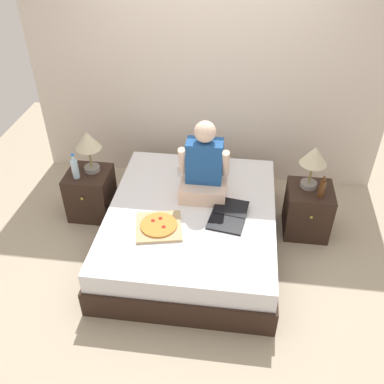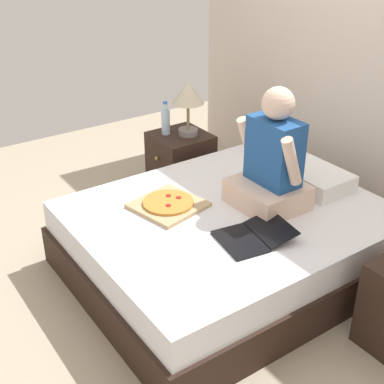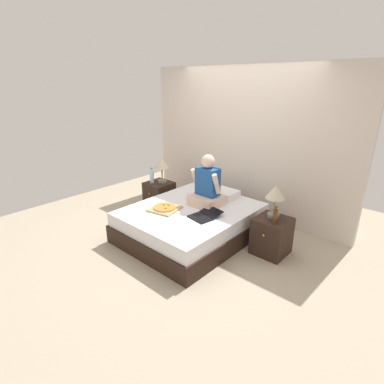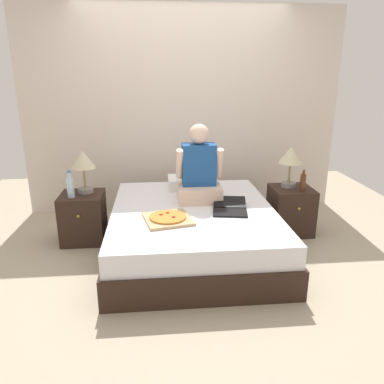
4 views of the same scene
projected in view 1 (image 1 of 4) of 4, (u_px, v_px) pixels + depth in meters
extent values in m
plane|color=tan|center=(192.00, 245.00, 4.29)|extent=(5.91, 5.91, 0.00)
cube|color=beige|center=(207.00, 75.00, 4.59)|extent=(3.91, 0.12, 2.50)
cube|color=black|center=(192.00, 235.00, 4.21)|extent=(1.61, 1.94, 0.27)
cube|color=white|center=(192.00, 217.00, 4.07)|extent=(1.56, 1.88, 0.20)
cube|color=black|center=(91.00, 193.00, 4.56)|extent=(0.44, 0.44, 0.52)
sphere|color=gold|center=(82.00, 199.00, 4.31)|extent=(0.03, 0.03, 0.03)
cylinder|color=gray|center=(92.00, 168.00, 4.42)|extent=(0.16, 0.16, 0.05)
cylinder|color=olive|center=(90.00, 157.00, 4.34)|extent=(0.02, 0.02, 0.22)
cone|color=beige|center=(87.00, 140.00, 4.22)|extent=(0.26, 0.26, 0.18)
cylinder|color=silver|center=(75.00, 169.00, 4.28)|extent=(0.07, 0.07, 0.20)
cylinder|color=silver|center=(73.00, 158.00, 4.20)|extent=(0.03, 0.03, 0.06)
cylinder|color=blue|center=(72.00, 155.00, 4.18)|extent=(0.04, 0.04, 0.02)
cube|color=black|center=(307.00, 210.00, 4.33)|extent=(0.44, 0.44, 0.52)
sphere|color=gold|center=(311.00, 217.00, 4.08)|extent=(0.03, 0.03, 0.03)
cylinder|color=gray|center=(309.00, 184.00, 4.20)|extent=(0.16, 0.16, 0.05)
cylinder|color=olive|center=(311.00, 173.00, 4.12)|extent=(0.02, 0.02, 0.22)
cone|color=beige|center=(314.00, 155.00, 4.00)|extent=(0.26, 0.26, 0.18)
cylinder|color=#512D14|center=(322.00, 189.00, 4.03)|extent=(0.06, 0.06, 0.18)
cylinder|color=#512D14|center=(324.00, 179.00, 3.96)|extent=(0.03, 0.03, 0.05)
cube|color=white|center=(204.00, 164.00, 4.52)|extent=(0.52, 0.34, 0.12)
cube|color=beige|center=(204.00, 188.00, 4.15)|extent=(0.44, 0.40, 0.16)
cube|color=#1E4C8C|center=(204.00, 161.00, 4.00)|extent=(0.34, 0.20, 0.42)
sphere|color=beige|center=(205.00, 132.00, 3.81)|extent=(0.20, 0.20, 0.20)
cylinder|color=beige|center=(183.00, 161.00, 3.97)|extent=(0.07, 0.18, 0.32)
cylinder|color=beige|center=(226.00, 164.00, 3.93)|extent=(0.07, 0.18, 0.32)
cube|color=black|center=(226.00, 224.00, 3.83)|extent=(0.35, 0.27, 0.02)
cube|color=black|center=(231.00, 207.00, 3.97)|extent=(0.34, 0.24, 0.06)
cube|color=tan|center=(159.00, 227.00, 3.80)|extent=(0.48, 0.48, 0.03)
cylinder|color=#CC7F33|center=(159.00, 225.00, 3.79)|extent=(0.33, 0.33, 0.02)
cylinder|color=maroon|center=(153.00, 221.00, 3.82)|extent=(0.04, 0.04, 0.00)
cylinder|color=maroon|center=(164.00, 227.00, 3.75)|extent=(0.04, 0.04, 0.00)
cylinder|color=maroon|center=(160.00, 218.00, 3.84)|extent=(0.04, 0.04, 0.00)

